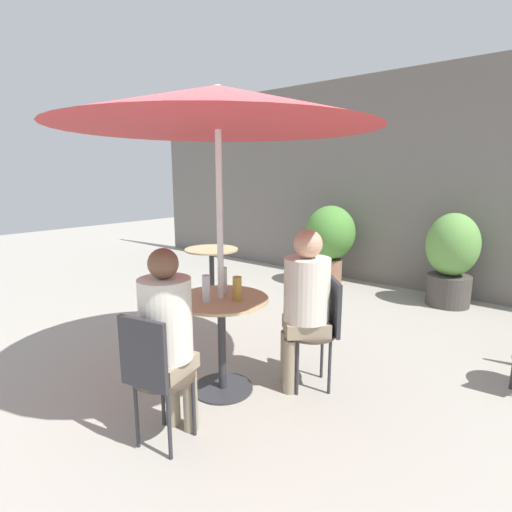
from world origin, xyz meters
TOP-DOWN VIEW (x-y plane):
  - ground_plane at (0.00, 0.00)m, footprint 20.00×20.00m
  - storefront_wall at (0.00, 3.78)m, footprint 10.00×0.06m
  - cafe_table_near at (0.04, 0.10)m, footprint 0.69×0.69m
  - cafe_table_far at (-1.42, 1.43)m, footprint 0.64×0.64m
  - bistro_chair_0 at (0.22, -0.63)m, footprint 0.38×0.40m
  - bistro_chair_1 at (0.59, 0.63)m, footprint 0.43×0.43m
  - seated_person_0 at (0.19, -0.50)m, footprint 0.33×0.35m
  - seated_person_1 at (0.49, 0.53)m, footprint 0.44×0.43m
  - beer_glass_0 at (0.02, -0.03)m, footprint 0.06×0.06m
  - beer_glass_1 at (0.17, 0.14)m, footprint 0.06×0.06m
  - beer_glass_2 at (-0.04, 0.20)m, footprint 0.07×0.07m
  - potted_plant_0 at (-0.82, 3.25)m, footprint 0.72×0.72m
  - potted_plant_1 at (0.81, 3.35)m, footprint 0.62×0.62m
  - umbrella at (0.04, 0.10)m, footprint 2.18×2.18m

SIDE VIEW (x-z plane):
  - ground_plane at x=0.00m, z-range 0.00..0.00m
  - cafe_table_far at x=-1.42m, z-range 0.13..0.86m
  - cafe_table_near at x=0.04m, z-range 0.15..0.88m
  - bistro_chair_0 at x=0.22m, z-range 0.09..0.94m
  - bistro_chair_1 at x=0.59m, z-range 0.09..0.94m
  - potted_plant_1 at x=0.81m, z-range 0.04..1.20m
  - potted_plant_0 at x=-0.82m, z-range 0.12..1.29m
  - seated_person_0 at x=0.19m, z-range 0.11..1.32m
  - seated_person_1 at x=0.49m, z-range 0.11..1.34m
  - beer_glass_1 at x=0.17m, z-range 0.73..0.90m
  - beer_glass_0 at x=0.02m, z-range 0.73..0.92m
  - beer_glass_2 at x=-0.04m, z-range 0.73..0.93m
  - storefront_wall at x=0.00m, z-range 0.00..3.00m
  - umbrella at x=0.04m, z-range 0.95..3.14m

